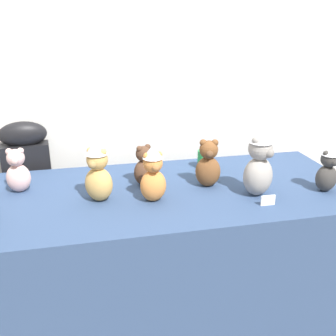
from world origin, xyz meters
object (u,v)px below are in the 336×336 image
object	(u,v)px
teddy_bear_cocoa	(144,166)
teddy_bear_ash	(259,162)
instrument_case	(32,201)
teddy_bear_charcoal	(328,169)
teddy_bear_blush	(18,172)
teddy_bear_honey	(98,172)
display_table	(168,254)
party_cup_green	(204,159)
teddy_bear_ginger	(153,174)
teddy_bear_chestnut	(208,165)

from	to	relation	value
teddy_bear_cocoa	teddy_bear_ash	distance (m)	0.59
instrument_case	teddy_bear_charcoal	world-z (taller)	instrument_case
teddy_bear_blush	teddy_bear_ash	world-z (taller)	teddy_bear_ash
teddy_bear_cocoa	teddy_bear_ash	xyz separation A→B (m)	(0.53, -0.24, 0.07)
teddy_bear_honey	display_table	bearing A→B (deg)	40.86
party_cup_green	teddy_bear_cocoa	bearing A→B (deg)	-156.49
teddy_bear_honey	party_cup_green	bearing A→B (deg)	59.09
teddy_bear_honey	teddy_bear_ginger	size ratio (longest dim) A/B	1.08
teddy_bear_honey	teddy_bear_ginger	xyz separation A→B (m)	(0.26, -0.06, -0.01)
teddy_bear_chestnut	teddy_bear_honey	xyz separation A→B (m)	(-0.57, -0.06, 0.03)
teddy_bear_honey	teddy_bear_ash	bearing A→B (deg)	25.42
display_table	teddy_bear_honey	size ratio (longest dim) A/B	6.56
teddy_bear_honey	teddy_bear_blush	bearing A→B (deg)	-173.28
instrument_case	teddy_bear_charcoal	size ratio (longest dim) A/B	4.20
teddy_bear_ginger	party_cup_green	size ratio (longest dim) A/B	2.55
teddy_bear_chestnut	teddy_bear_cocoa	distance (m)	0.34
display_table	teddy_bear_honey	world-z (taller)	teddy_bear_honey
party_cup_green	display_table	bearing A→B (deg)	-136.63
teddy_bear_honey	teddy_bear_ginger	world-z (taller)	teddy_bear_honey
display_table	party_cup_green	size ratio (longest dim) A/B	18.04
teddy_bear_charcoal	party_cup_green	xyz separation A→B (m)	(-0.51, 0.44, -0.07)
display_table	teddy_bear_honey	xyz separation A→B (m)	(-0.35, -0.05, 0.54)
teddy_bear_chestnut	party_cup_green	bearing A→B (deg)	89.38
teddy_bear_cocoa	teddy_bear_ash	bearing A→B (deg)	-50.56
display_table	teddy_bear_chestnut	distance (m)	0.55
teddy_bear_ginger	teddy_bear_honey	bearing A→B (deg)	159.61
teddy_bear_cocoa	teddy_bear_chestnut	bearing A→B (deg)	-41.11
display_table	party_cup_green	bearing A→B (deg)	43.37
teddy_bear_charcoal	party_cup_green	size ratio (longest dim) A/B	2.27
instrument_case	teddy_bear_honey	world-z (taller)	teddy_bear_honey
teddy_bear_charcoal	teddy_bear_cocoa	distance (m)	0.94
teddy_bear_honey	teddy_bear_charcoal	bearing A→B (deg)	26.07
instrument_case	teddy_bear_cocoa	bearing A→B (deg)	-40.57
teddy_bear_ash	teddy_bear_cocoa	bearing A→B (deg)	125.43
teddy_bear_blush	teddy_bear_ash	distance (m)	1.21
teddy_bear_charcoal	teddy_bear_chestnut	size ratio (longest dim) A/B	0.97
display_table	teddy_bear_chestnut	world-z (taller)	teddy_bear_chestnut
display_table	teddy_bear_blush	size ratio (longest dim) A/B	8.56
teddy_bear_honey	teddy_bear_ash	distance (m)	0.78
instrument_case	party_cup_green	size ratio (longest dim) A/B	9.51
teddy_bear_ginger	display_table	bearing A→B (deg)	41.30
instrument_case	teddy_bear_ginger	distance (m)	1.03
teddy_bear_chestnut	party_cup_green	xyz separation A→B (m)	(0.06, 0.25, -0.06)
teddy_bear_chestnut	display_table	bearing A→B (deg)	-165.79
display_table	instrument_case	bearing A→B (deg)	143.70
instrument_case	teddy_bear_chestnut	world-z (taller)	instrument_case
instrument_case	teddy_bear_honey	distance (m)	0.84
teddy_bear_blush	party_cup_green	bearing A→B (deg)	7.01
display_table	teddy_bear_chestnut	bearing A→B (deg)	1.52
teddy_bear_cocoa	party_cup_green	xyz separation A→B (m)	(0.38, 0.17, -0.05)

